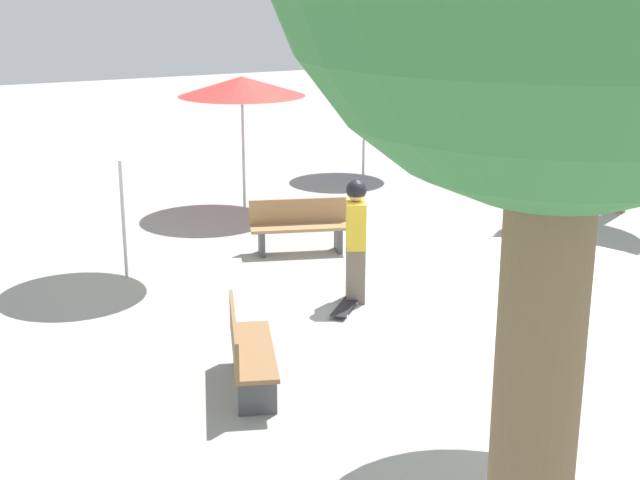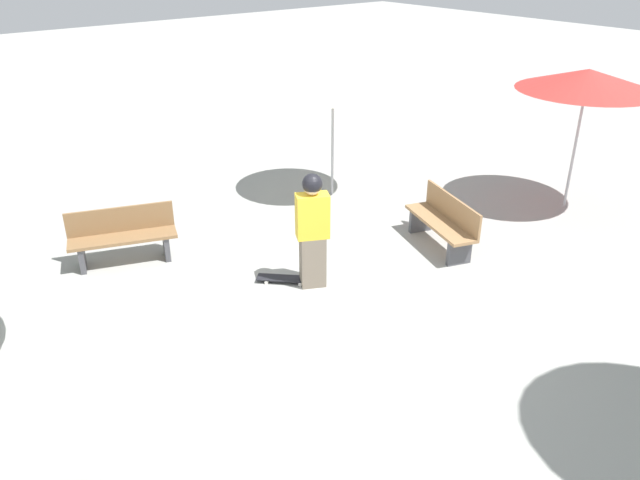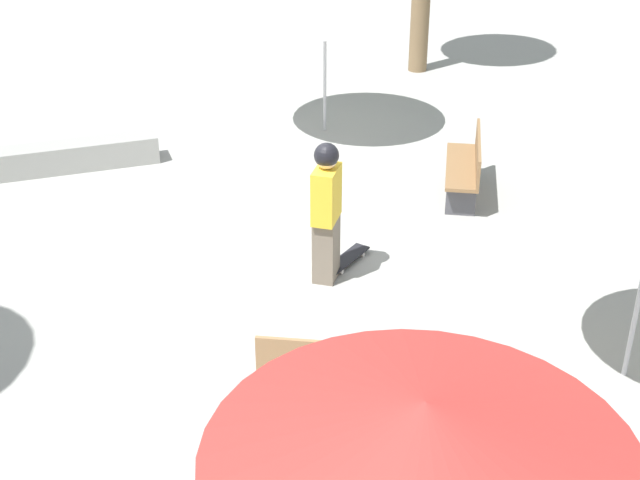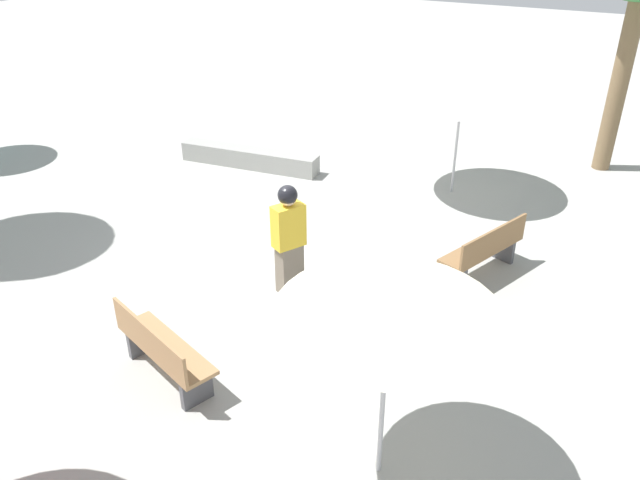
# 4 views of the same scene
# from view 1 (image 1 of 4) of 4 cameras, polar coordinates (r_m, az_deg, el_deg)

# --- Properties ---
(ground_plane) EXTENTS (60.00, 60.00, 0.00)m
(ground_plane) POSITION_cam_1_polar(r_m,az_deg,el_deg) (12.17, 7.93, -4.27)
(ground_plane) COLOR #9E9E99
(skater_main) EXTENTS (0.43, 0.52, 1.71)m
(skater_main) POSITION_cam_1_polar(r_m,az_deg,el_deg) (12.03, 2.31, 0.24)
(skater_main) COLOR #726656
(skater_main) RESTS_ON ground_plane
(skateboard) EXTENTS (0.71, 0.71, 0.07)m
(skateboard) POSITION_cam_1_polar(r_m,az_deg,el_deg) (11.91, 1.64, -4.28)
(skateboard) COLOR black
(skateboard) RESTS_ON ground_plane
(bench_near) EXTENTS (0.96, 1.65, 0.85)m
(bench_near) POSITION_cam_1_polar(r_m,az_deg,el_deg) (9.64, -4.65, -7.10)
(bench_near) COLOR #47474C
(bench_near) RESTS_ON ground_plane
(bench_far) EXTENTS (1.66, 0.93, 0.85)m
(bench_far) POSITION_cam_1_polar(r_m,az_deg,el_deg) (14.35, -1.31, 0.88)
(bench_far) COLOR #47474C
(bench_far) RESTS_ON ground_plane
(shade_umbrella_cream) EXTENTS (2.06, 2.06, 2.26)m
(shade_umbrella_cream) POSITION_cam_1_polar(r_m,az_deg,el_deg) (13.04, -12.81, 6.46)
(shade_umbrella_cream) COLOR #B7B7BC
(shade_umbrella_cream) RESTS_ON ground_plane
(shade_umbrella_white) EXTENTS (2.61, 2.61, 2.23)m
(shade_umbrella_white) POSITION_cam_1_polar(r_m,az_deg,el_deg) (7.51, 13.71, -1.26)
(shade_umbrella_white) COLOR #B7B7BC
(shade_umbrella_white) RESTS_ON ground_plane
(shade_umbrella_red) EXTENTS (2.38, 2.38, 2.52)m
(shade_umbrella_red) POSITION_cam_1_polar(r_m,az_deg,el_deg) (16.84, -5.03, 9.78)
(shade_umbrella_red) COLOR #B7B7BC
(shade_umbrella_red) RESTS_ON ground_plane
(shade_umbrella_navy) EXTENTS (2.07, 2.07, 2.42)m
(shade_umbrella_navy) POSITION_cam_1_polar(r_m,az_deg,el_deg) (19.87, 2.87, 10.45)
(shade_umbrella_navy) COLOR #B7B7BC
(shade_umbrella_navy) RESTS_ON ground_plane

